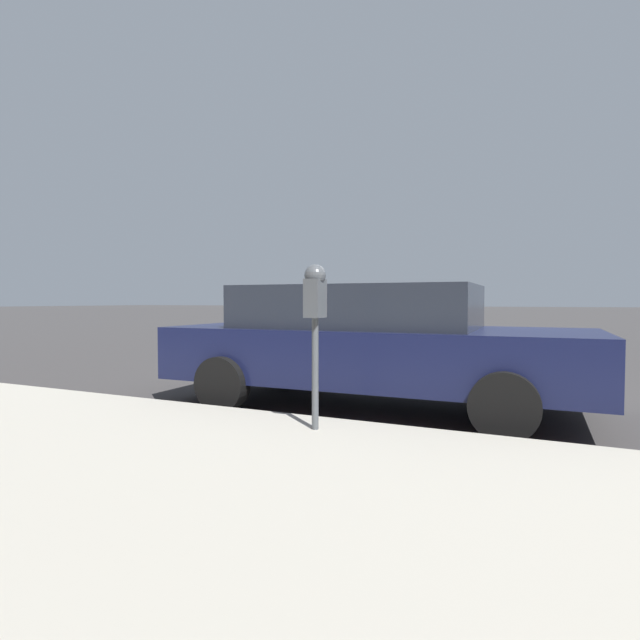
{
  "coord_description": "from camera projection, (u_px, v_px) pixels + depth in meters",
  "views": [
    {
      "loc": [
        -6.63,
        -1.92,
        1.28
      ],
      "look_at": [
        -2.64,
        -0.11,
        1.11
      ],
      "focal_mm": 28.0,
      "sensor_mm": 36.0,
      "label": 1
    }
  ],
  "objects": [
    {
      "name": "ground_plane",
      "position": [
        392.0,
        394.0,
        6.88
      ],
      "size": [
        220.0,
        220.0,
        0.0
      ],
      "primitive_type": "plane",
      "color": "#3D3A3A"
    },
    {
      "name": "sidewalk",
      "position": [
        129.0,
        538.0,
        2.54
      ],
      "size": [
        5.13,
        56.0,
        0.14
      ],
      "primitive_type": "cube",
      "color": "#B7B2A3",
      "rests_on": "ground_plane"
    },
    {
      "name": "parking_meter",
      "position": [
        315.0,
        304.0,
        4.38
      ],
      "size": [
        0.21,
        0.19,
        1.46
      ],
      "color": "#4C5156",
      "rests_on": "sidewalk"
    },
    {
      "name": "car_navy",
      "position": [
        370.0,
        342.0,
        6.03
      ],
      "size": [
        2.16,
        4.99,
        1.47
      ],
      "rotation": [
        0.0,
        0.0,
        3.16
      ],
      "color": "#14193D",
      "rests_on": "ground_plane"
    }
  ]
}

